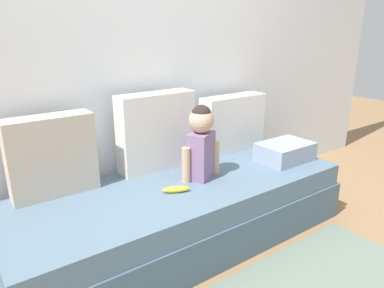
% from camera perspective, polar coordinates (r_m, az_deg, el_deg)
% --- Properties ---
extents(ground_plane, '(12.00, 12.00, 0.00)m').
position_cam_1_polar(ground_plane, '(2.51, -1.42, -15.12)').
color(ground_plane, '#93704C').
extents(back_wall, '(5.48, 0.10, 2.60)m').
position_cam_1_polar(back_wall, '(2.58, -8.86, 16.20)').
color(back_wall, silver).
rests_on(back_wall, ground).
extents(couch, '(2.28, 0.84, 0.43)m').
position_cam_1_polar(couch, '(2.40, -1.46, -10.94)').
color(couch, '#495F70').
rests_on(couch, ground).
extents(throw_pillow_left, '(0.49, 0.16, 0.48)m').
position_cam_1_polar(throw_pillow_left, '(2.23, -21.63, -1.81)').
color(throw_pillow_left, '#C1B29E').
rests_on(throw_pillow_left, couch).
extents(throw_pillow_center, '(0.55, 0.16, 0.54)m').
position_cam_1_polar(throw_pillow_center, '(2.47, -5.74, 2.00)').
color(throw_pillow_center, silver).
rests_on(throw_pillow_center, couch).
extents(throw_pillow_right, '(0.57, 0.16, 0.44)m').
position_cam_1_polar(throw_pillow_right, '(2.89, 6.54, 3.37)').
color(throw_pillow_right, silver).
rests_on(throw_pillow_right, couch).
extents(toddler, '(0.30, 0.20, 0.49)m').
position_cam_1_polar(toddler, '(2.30, 1.45, 0.56)').
color(toddler, gray).
rests_on(toddler, couch).
extents(banana, '(0.17, 0.11, 0.04)m').
position_cam_1_polar(banana, '(2.17, -2.59, -7.30)').
color(banana, yellow).
rests_on(banana, couch).
extents(folded_blanket, '(0.40, 0.28, 0.14)m').
position_cam_1_polar(folded_blanket, '(2.76, 14.73, -1.18)').
color(folded_blanket, '#8E9EB2').
rests_on(folded_blanket, couch).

